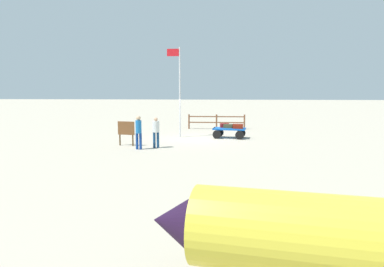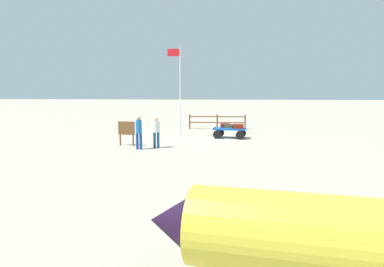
% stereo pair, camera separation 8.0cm
% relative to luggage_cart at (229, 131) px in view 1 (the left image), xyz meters
% --- Properties ---
extents(ground_plane, '(120.00, 120.00, 0.00)m').
position_rel_luggage_cart_xyz_m(ground_plane, '(2.03, 0.51, -0.47)').
color(ground_plane, '#ADA38E').
extents(luggage_cart, '(2.20, 1.46, 0.65)m').
position_rel_luggage_cart_xyz_m(luggage_cart, '(0.00, 0.00, 0.00)').
color(luggage_cart, blue).
rests_on(luggage_cart, ground).
extents(suitcase_maroon, '(0.60, 0.40, 0.27)m').
position_rel_luggage_cart_xyz_m(suitcase_maroon, '(0.28, -0.28, 0.32)').
color(suitcase_maroon, maroon).
rests_on(suitcase_maroon, luggage_cart).
extents(suitcase_dark, '(0.68, 0.46, 0.29)m').
position_rel_luggage_cart_xyz_m(suitcase_dark, '(-0.55, 0.25, 0.33)').
color(suitcase_dark, maroon).
rests_on(suitcase_dark, luggage_cart).
extents(suitcase_tan, '(0.65, 0.53, 0.25)m').
position_rel_luggage_cart_xyz_m(suitcase_tan, '(0.04, -0.05, 0.31)').
color(suitcase_tan, '#383921').
rests_on(suitcase_tan, luggage_cart).
extents(worker_lead, '(0.37, 0.37, 1.80)m').
position_rel_luggage_cart_xyz_m(worker_lead, '(4.97, 4.52, 0.58)').
color(worker_lead, navy).
rests_on(worker_lead, ground).
extents(worker_trailing, '(0.40, 0.40, 1.67)m').
position_rel_luggage_cart_xyz_m(worker_trailing, '(4.12, 4.00, 0.53)').
color(worker_trailing, navy).
rests_on(worker_trailing, ground).
extents(flagpole, '(0.87, 0.10, 5.80)m').
position_rel_luggage_cart_xyz_m(flagpole, '(3.26, -0.25, 2.84)').
color(flagpole, silver).
rests_on(flagpole, ground).
extents(signboard, '(0.98, 0.25, 1.38)m').
position_rel_luggage_cart_xyz_m(signboard, '(5.92, 3.36, 0.43)').
color(signboard, '#4C3319').
rests_on(signboard, ground).
extents(wooden_fence, '(4.40, 0.17, 1.13)m').
position_rel_luggage_cart_xyz_m(wooden_fence, '(0.77, -4.83, 0.19)').
color(wooden_fence, brown).
rests_on(wooden_fence, ground).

